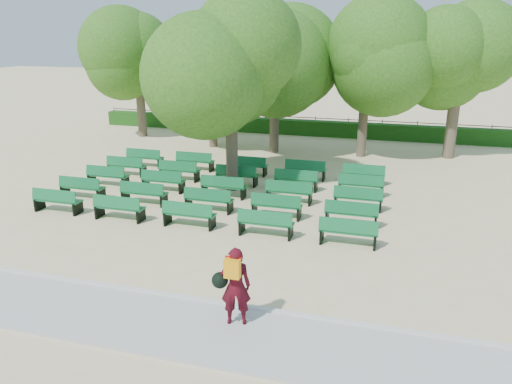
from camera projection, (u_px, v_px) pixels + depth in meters
ground at (221, 209)px, 18.03m from camera, size 120.00×120.00×0.00m
paving at (109, 315)px, 11.26m from camera, size 30.00×2.20×0.06m
curb at (134, 290)px, 12.30m from camera, size 30.00×0.12×0.10m
hedge at (298, 127)px, 30.68m from camera, size 26.00×0.70×0.90m
fence at (299, 133)px, 31.18m from camera, size 26.00×0.10×1.02m
tree_line at (283, 149)px, 27.16m from camera, size 21.80×6.80×7.04m
bench_array at (224, 194)px, 19.33m from camera, size 1.75×0.57×1.10m
tree_among at (231, 72)px, 18.79m from camera, size 4.71×4.71×6.81m
person at (234, 285)px, 10.64m from camera, size 0.88×0.59×1.79m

